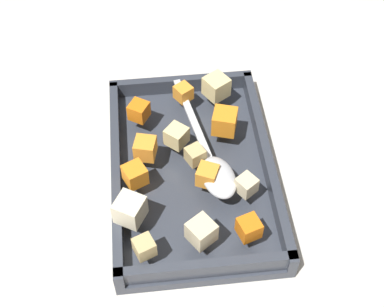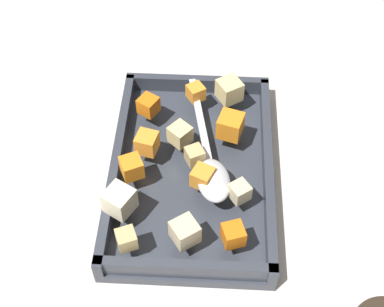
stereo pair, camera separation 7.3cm
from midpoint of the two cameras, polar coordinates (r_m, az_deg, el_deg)
The scene contains 17 objects.
ground_plane at distance 0.77m, azimuth 1.91°, elevation -2.75°, with size 4.00×4.00×0.00m, color beige.
baking_dish at distance 0.76m, azimuth 2.75°, elevation -1.99°, with size 0.33×0.22×0.04m.
carrot_chunk_center at distance 0.71m, azimuth -3.43°, elevation -1.63°, with size 0.03×0.03×0.03m, color orange.
carrot_chunk_under_handle at distance 0.76m, azimuth 6.79°, elevation 2.77°, with size 0.03×0.03×0.03m, color orange.
carrot_chunk_heap_top at distance 0.70m, azimuth 4.08°, elevation -2.65°, with size 0.03×0.03×0.03m, color orange.
carrot_chunk_corner_ne at distance 0.74m, azimuth -1.93°, elevation 0.97°, with size 0.03×0.03×0.03m, color orange.
carrot_chunk_far_left at distance 0.79m, azimuth -1.94°, elevation 4.92°, with size 0.03×0.03×0.03m, color orange.
carrot_chunk_near_spoon at distance 0.81m, azimuth 2.99°, elevation 6.27°, with size 0.02×0.02×0.02m, color orange.
carrot_chunk_mid_left at distance 0.66m, azimuth 7.53°, elevation -8.63°, with size 0.03×0.03×0.03m, color orange.
potato_chunk_mid_right at distance 0.75m, azimuth 1.53°, elevation 1.85°, with size 0.03×0.03×0.03m, color #E0CC89.
potato_chunk_front_center at distance 0.68m, azimuth -4.56°, elevation -5.14°, with size 0.03×0.03×0.03m, color beige.
potato_chunk_heap_side at distance 0.81m, azimuth 6.53°, elevation 6.46°, with size 0.03×0.03×0.03m, color #E0CC89.
potato_chunk_far_right at distance 0.65m, azimuth 2.46°, elevation -8.41°, with size 0.03×0.03×0.03m, color beige.
potato_chunk_near_left at distance 0.65m, azimuth -3.69°, elevation -9.14°, with size 0.02×0.02×0.02m, color tan.
potato_chunk_corner_se at distance 0.73m, azimuth 3.15°, elevation -0.31°, with size 0.02×0.02×0.02m, color tan.
potato_chunk_rim_edge at distance 0.70m, azimuth 8.01°, elevation -4.17°, with size 0.02×0.02×0.02m, color beige.
serving_spoon at distance 0.71m, azimuth 5.01°, elevation -2.16°, with size 0.23×0.07×0.02m.
Camera 2 is at (0.46, 0.03, 0.62)m, focal length 50.97 mm.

